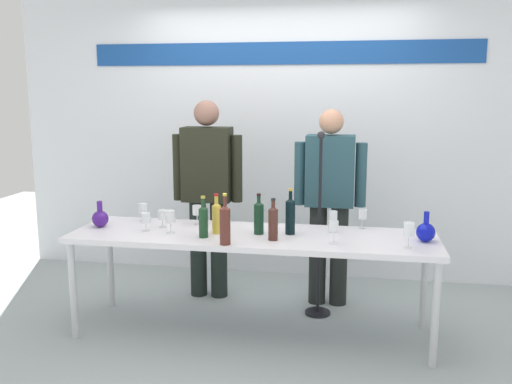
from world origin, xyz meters
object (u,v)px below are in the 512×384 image
at_px(decanter_blue_right, 426,232).
at_px(wine_bottle_1, 273,222).
at_px(wine_bottle_0, 290,215).
at_px(wine_bottle_2, 217,216).
at_px(presenter_right, 330,196).
at_px(wine_glass_left_1, 170,217).
at_px(wine_glass_left_3, 162,215).
at_px(display_table, 252,241).
at_px(wine_glass_left_0, 143,209).
at_px(wine_glass_right_1, 333,227).
at_px(wine_glass_left_2, 197,210).
at_px(wine_glass_right_2, 409,230).
at_px(microphone_stand, 319,256).
at_px(wine_glass_right_3, 333,218).
at_px(presenter_left, 208,187).
at_px(wine_bottle_4, 203,220).
at_px(decanter_blue_left, 100,218).
at_px(wine_bottle_3, 259,216).
at_px(wine_glass_left_4, 146,218).
at_px(wine_glass_right_0, 363,215).
at_px(wine_bottle_5, 225,223).

relative_size(decanter_blue_right, wine_bottle_1, 0.72).
height_order(wine_bottle_0, wine_bottle_2, wine_bottle_0).
xyz_separation_m(decanter_blue_right, presenter_right, (-0.68, 0.67, 0.09)).
height_order(wine_glass_left_1, wine_glass_left_3, wine_glass_left_1).
distance_m(display_table, wine_glass_left_0, 0.95).
bearing_deg(wine_glass_left_0, wine_glass_right_1, -14.73).
bearing_deg(wine_bottle_0, wine_glass_left_1, -171.79).
bearing_deg(wine_glass_left_2, display_table, -23.54).
relative_size(presenter_right, wine_glass_right_2, 9.50).
xyz_separation_m(wine_glass_left_3, microphone_stand, (1.13, 0.36, -0.36)).
distance_m(decanter_blue_right, wine_glass_left_0, 2.10).
bearing_deg(wine_glass_right_1, wine_glass_right_3, 92.94).
xyz_separation_m(presenter_left, wine_bottle_4, (0.19, -0.83, -0.08)).
xyz_separation_m(wine_glass_left_0, wine_glass_right_2, (1.96, -0.41, 0.02)).
xyz_separation_m(wine_glass_left_2, wine_glass_right_1, (1.03, -0.35, 0.00)).
xyz_separation_m(decanter_blue_left, wine_bottle_4, (0.84, -0.16, 0.06)).
bearing_deg(wine_bottle_3, wine_glass_left_0, 166.47).
bearing_deg(wine_glass_right_1, presenter_left, 142.37).
relative_size(wine_glass_left_3, wine_glass_right_3, 0.83).
height_order(wine_bottle_1, microphone_stand, microphone_stand).
relative_size(wine_glass_right_2, wine_glass_right_3, 1.07).
bearing_deg(wine_glass_right_1, wine_bottle_4, 179.97).
height_order(decanter_blue_right, presenter_left, presenter_left).
bearing_deg(wine_glass_left_2, wine_bottle_3, -20.82).
relative_size(display_table, wine_glass_left_4, 19.25).
bearing_deg(display_table, wine_glass_right_1, -14.81).
bearing_deg(presenter_right, decanter_blue_left, -157.81).
height_order(presenter_right, wine_glass_left_3, presenter_right).
distance_m(presenter_left, wine_glass_right_1, 1.37).
height_order(wine_bottle_3, wine_glass_left_0, wine_bottle_3).
distance_m(display_table, wine_bottle_4, 0.39).
xyz_separation_m(wine_glass_right_0, wine_glass_right_3, (-0.21, -0.15, 0.00)).
distance_m(wine_bottle_2, wine_bottle_4, 0.14).
distance_m(wine_bottle_4, wine_glass_left_3, 0.44).
bearing_deg(wine_bottle_3, display_table, -169.67).
bearing_deg(decanter_blue_left, wine_bottle_1, -6.22).
bearing_deg(decanter_blue_right, wine_glass_right_0, 145.72).
height_order(wine_bottle_1, wine_bottle_5, wine_bottle_5).
relative_size(display_table, wine_glass_right_0, 17.48).
xyz_separation_m(presenter_right, wine_glass_left_0, (-1.41, -0.44, -0.06)).
xyz_separation_m(decanter_blue_right, wine_glass_left_0, (-2.08, 0.23, 0.03)).
bearing_deg(wine_glass_left_1, wine_bottle_2, 8.48).
bearing_deg(wine_glass_left_3, wine_glass_right_2, -8.18).
relative_size(wine_bottle_2, wine_bottle_5, 0.84).
bearing_deg(decanter_blue_left, presenter_left, 46.37).
relative_size(wine_bottle_3, wine_bottle_4, 1.00).
relative_size(decanter_blue_right, wine_glass_left_1, 1.26).
xyz_separation_m(presenter_right, wine_glass_right_0, (0.26, -0.39, -0.05)).
relative_size(wine_glass_right_0, wine_glass_right_3, 0.94).
relative_size(decanter_blue_left, wine_glass_left_0, 1.40).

